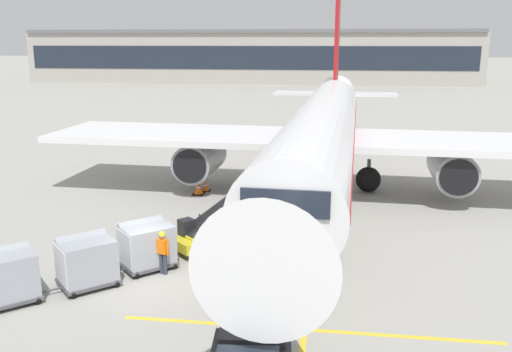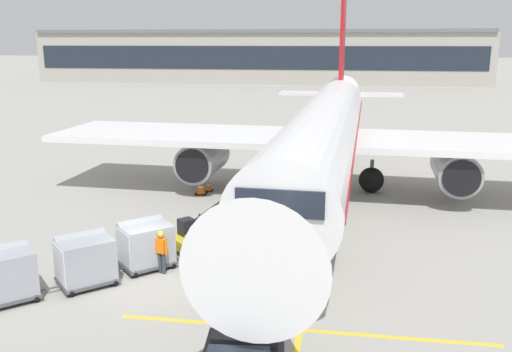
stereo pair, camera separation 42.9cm
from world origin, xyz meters
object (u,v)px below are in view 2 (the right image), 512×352
parked_airplane (325,132)px  baggage_cart_second (85,259)px  belt_loader (214,228)px  ground_crew_by_carts (169,239)px  baggage_cart_third (4,274)px  safety_cone_engine_keepout (209,186)px  ground_crew_marshaller (141,242)px  safety_cone_nose_mark (245,186)px  ground_crew_by_loader (222,239)px  baggage_cart_lead (145,243)px  safety_cone_wingtip (201,188)px  ground_crew_wingwalker (161,249)px

parked_airplane → baggage_cart_second: parked_airplane is taller
belt_loader → ground_crew_by_carts: bearing=-124.2°
baggage_cart_third → ground_crew_by_carts: (4.59, 4.22, -0.00)m
baggage_cart_second → safety_cone_engine_keepout: 13.73m
ground_crew_marshaller → safety_cone_nose_mark: 11.83m
belt_loader → safety_cone_engine_keepout: belt_loader is taller
belt_loader → ground_crew_marshaller: 3.52m
ground_crew_by_loader → safety_cone_engine_keepout: (-3.17, 10.74, -0.69)m
ground_crew_marshaller → safety_cone_engine_keepout: ground_crew_marshaller is taller
ground_crew_marshaller → baggage_cart_second: bearing=-124.3°
ground_crew_by_carts → safety_cone_nose_mark: bearing=84.0°
ground_crew_by_carts → baggage_cart_lead: bearing=-140.3°
ground_crew_by_carts → safety_cone_nose_mark: 11.18m
parked_airplane → safety_cone_nose_mark: parked_airplane is taller
baggage_cart_second → ground_crew_by_carts: bearing=46.6°
baggage_cart_lead → safety_cone_nose_mark: 11.92m
ground_crew_by_loader → ground_crew_marshaller: 3.25m
parked_airplane → ground_crew_marshaller: (-6.89, -12.08, -2.73)m
ground_crew_marshaller → baggage_cart_third: bearing=-133.9°
belt_loader → baggage_cart_lead: (-2.17, -2.69, 0.14)m
safety_cone_wingtip → safety_cone_nose_mark: safety_cone_nose_mark is taller
safety_cone_wingtip → parked_airplane: bearing=10.0°
belt_loader → ground_crew_by_carts: 2.49m
baggage_cart_second → ground_crew_by_loader: baggage_cart_second is taller
ground_crew_by_loader → safety_cone_nose_mark: bearing=95.0°
ground_crew_marshaller → safety_cone_wingtip: (-0.30, 10.81, -0.62)m
baggage_cart_third → safety_cone_nose_mark: baggage_cart_third is taller
ground_crew_by_carts → safety_cone_nose_mark: ground_crew_by_carts is taller
baggage_cart_third → ground_crew_marshaller: (3.58, 3.72, -0.00)m
ground_crew_by_loader → safety_cone_engine_keepout: ground_crew_by_loader is taller
parked_airplane → baggage_cart_lead: bearing=-118.5°
belt_loader → safety_cone_nose_mark: (-0.22, 9.05, -0.48)m
belt_loader → safety_cone_engine_keepout: bearing=105.2°
safety_cone_nose_mark → baggage_cart_second: bearing=-104.7°
ground_crew_marshaller → safety_cone_nose_mark: size_ratio=2.24×
safety_cone_engine_keepout → baggage_cart_lead: bearing=-88.6°
baggage_cart_lead → ground_crew_by_carts: size_ratio=1.46×
parked_airplane → safety_cone_wingtip: (-7.19, -1.27, -3.35)m
ground_crew_marshaller → safety_cone_wingtip: bearing=91.6°
ground_crew_by_loader → safety_cone_nose_mark: size_ratio=2.24×
baggage_cart_lead → ground_crew_by_loader: 3.05m
baggage_cart_third → safety_cone_wingtip: size_ratio=3.28×
baggage_cart_lead → ground_crew_wingwalker: size_ratio=1.46×
belt_loader → safety_cone_nose_mark: 9.07m
baggage_cart_lead → baggage_cart_third: 5.23m
baggage_cart_third → ground_crew_wingwalker: bearing=33.5°
parked_airplane → safety_cone_engine_keepout: size_ratio=67.56×
safety_cone_nose_mark → parked_airplane: bearing=5.8°
parked_airplane → baggage_cart_lead: 14.17m
parked_airplane → safety_cone_nose_mark: 5.79m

